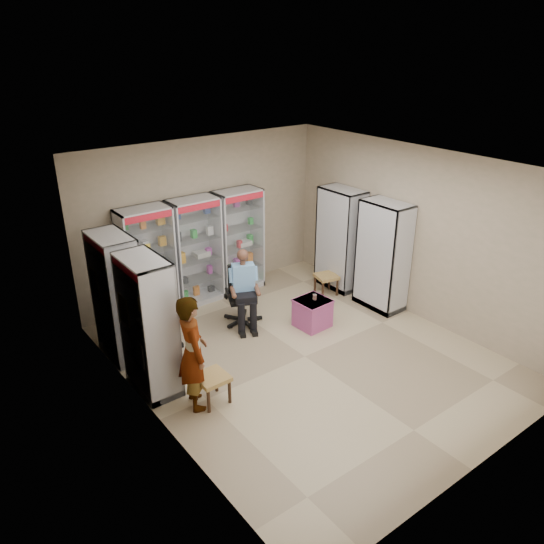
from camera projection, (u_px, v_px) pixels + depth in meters
floor at (305, 356)px, 8.34m from camera, size 6.00×6.00×0.00m
room_shell at (308, 239)px, 7.54m from camera, size 5.02×6.02×3.01m
cabinet_back_left at (148, 264)px, 9.21m from camera, size 0.90×0.50×2.00m
cabinet_back_mid at (196, 251)px, 9.73m from camera, size 0.90×0.50×2.00m
cabinet_back_right at (239, 240)px, 10.26m from camera, size 0.90×0.50×2.00m
cabinet_right_far at (340, 239)px, 10.33m from camera, size 0.90×0.50×2.00m
cabinet_right_near at (383, 256)px, 9.53m from camera, size 0.90×0.50×2.00m
cabinet_left_far at (117, 297)px, 8.02m from camera, size 0.90×0.50×2.00m
cabinet_left_near at (149, 326)px, 7.22m from camera, size 0.90×0.50×2.00m
wooden_chair at (156, 310)px, 8.75m from camera, size 0.42×0.42×0.94m
seated_customer at (156, 301)px, 8.64m from camera, size 0.44×0.60×1.34m
office_chair at (242, 296)px, 9.16m from camera, size 0.74×0.74×1.03m
seated_shopkeeper at (243, 289)px, 9.06m from camera, size 0.64×0.72×1.31m
pink_trunk at (312, 313)px, 9.13m from camera, size 0.55×0.53×0.50m
tea_glass at (315, 297)px, 9.03m from camera, size 0.07×0.07×0.09m
woven_stool_a at (326, 284)px, 10.32m from camera, size 0.48×0.48×0.40m
woven_stool_b at (213, 388)px, 7.24m from camera, size 0.42×0.42×0.42m
standing_man at (193, 353)px, 6.94m from camera, size 0.52×0.67×1.64m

